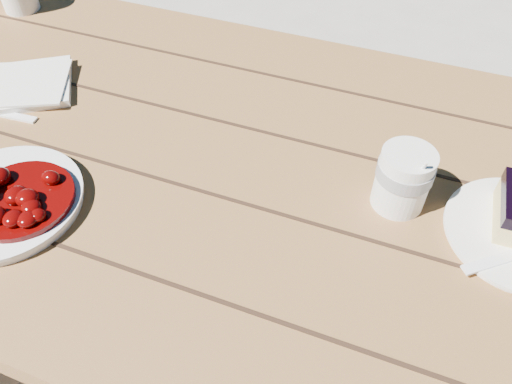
% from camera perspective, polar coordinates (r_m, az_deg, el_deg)
% --- Properties ---
extents(ground, '(60.00, 60.00, 0.00)m').
position_cam_1_polar(ground, '(1.43, -5.00, -17.75)').
color(ground, '#A7A297').
rests_on(ground, ground).
extents(picnic_table, '(2.00, 1.55, 0.75)m').
position_cam_1_polar(picnic_table, '(0.94, -7.30, -2.17)').
color(picnic_table, brown).
rests_on(picnic_table, ground).
extents(main_plate, '(0.22, 0.22, 0.02)m').
position_cam_1_polar(main_plate, '(0.80, -26.80, -1.09)').
color(main_plate, white).
rests_on(main_plate, picnic_table).
extents(goulash_stew, '(0.15, 0.15, 0.04)m').
position_cam_1_polar(goulash_stew, '(0.76, -25.67, 0.00)').
color(goulash_stew, '#550303').
rests_on(goulash_stew, main_plate).
extents(fork_dessert, '(0.14, 0.12, 0.00)m').
position_cam_1_polar(fork_dessert, '(0.73, 26.61, -6.72)').
color(fork_dessert, white).
rests_on(fork_dessert, dessert_plate).
extents(coffee_cup, '(0.08, 0.08, 0.09)m').
position_cam_1_polar(coffee_cup, '(0.72, 16.44, 1.41)').
color(coffee_cup, white).
rests_on(coffee_cup, picnic_table).
extents(napkin_stack, '(0.21, 0.21, 0.01)m').
position_cam_1_polar(napkin_stack, '(1.02, -24.59, 11.04)').
color(napkin_stack, white).
rests_on(napkin_stack, picnic_table).
extents(fork_table, '(0.16, 0.04, 0.00)m').
position_cam_1_polar(fork_table, '(0.98, -26.87, 7.97)').
color(fork_table, white).
rests_on(fork_table, picnic_table).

